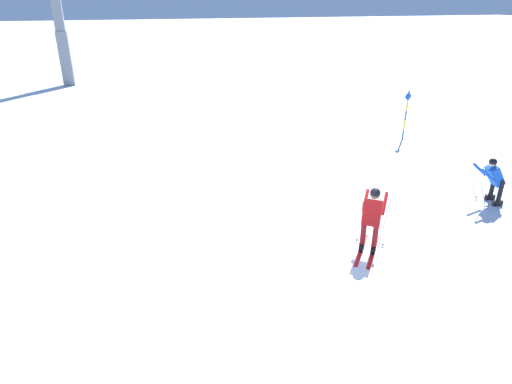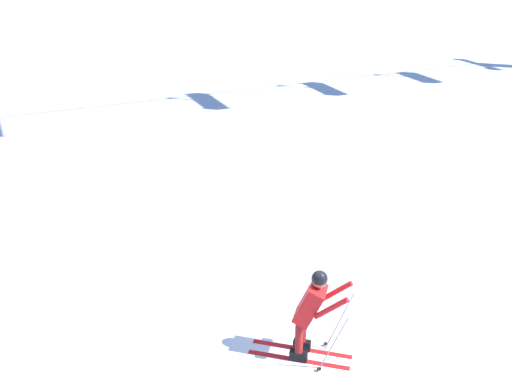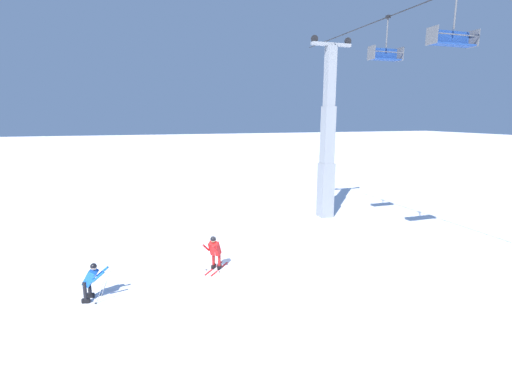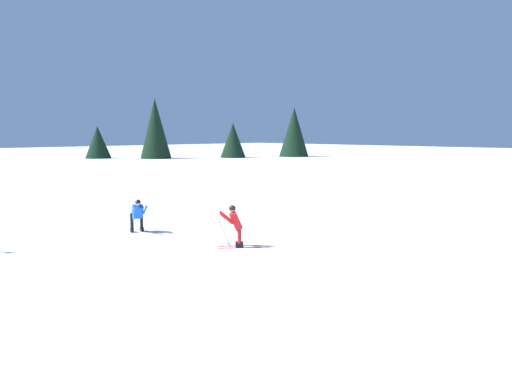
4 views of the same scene
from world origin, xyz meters
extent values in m
plane|color=white|center=(0.00, 0.00, 0.00)|extent=(260.00, 260.00, 0.00)
cube|color=red|center=(-0.52, -0.25, 0.01)|extent=(1.32, 1.10, 0.01)
cube|color=black|center=(-0.52, -0.25, 0.09)|extent=(0.29, 0.26, 0.16)
cylinder|color=maroon|center=(-0.52, -0.25, 0.52)|extent=(0.13, 0.13, 0.70)
cube|color=red|center=(-0.70, -0.47, 0.01)|extent=(1.32, 1.10, 0.01)
cube|color=black|center=(-0.70, -0.47, 0.09)|extent=(0.29, 0.26, 0.16)
cylinder|color=maroon|center=(-0.70, -0.47, 0.52)|extent=(0.13, 0.13, 0.70)
cube|color=red|center=(-0.51, -0.44, 0.99)|extent=(0.65, 0.64, 0.69)
sphere|color=#997051|center=(-0.41, -0.52, 1.42)|extent=(0.23, 0.23, 0.23)
sphere|color=black|center=(-0.41, -0.52, 1.46)|extent=(0.25, 0.25, 0.25)
cylinder|color=red|center=(-0.09, -0.49, 1.12)|extent=(0.45, 0.39, 0.45)
cylinder|color=gray|center=(-0.02, -0.48, 0.48)|extent=(0.44, 0.22, 1.21)
cylinder|color=black|center=(-0.12, -0.34, 0.05)|extent=(0.07, 0.07, 0.01)
cylinder|color=red|center=(-0.38, -0.84, 1.12)|extent=(0.45, 0.39, 0.45)
cylinder|color=gray|center=(-0.37, -0.91, 0.48)|extent=(0.30, 0.39, 1.21)
cylinder|color=black|center=(-0.53, -0.84, 0.05)|extent=(0.07, 0.07, 0.01)
cube|color=gray|center=(25.34, 8.42, 1.81)|extent=(0.74, 0.74, 3.63)
cube|color=gray|center=(25.34, 8.42, 5.44)|extent=(0.62, 0.62, 3.63)
cylinder|color=blue|center=(7.20, -6.64, 0.21)|extent=(0.07, 0.07, 0.43)
cylinder|color=yellow|center=(7.20, -6.64, 0.64)|extent=(0.07, 0.07, 0.43)
cylinder|color=blue|center=(7.20, -6.64, 1.06)|extent=(0.07, 0.07, 0.43)
cylinder|color=yellow|center=(7.20, -6.64, 1.49)|extent=(0.07, 0.07, 0.43)
cylinder|color=blue|center=(7.20, -6.64, 1.92)|extent=(0.07, 0.07, 0.43)
cylinder|color=blue|center=(7.21, -6.64, 1.88)|extent=(0.02, 0.28, 0.28)
cube|color=white|center=(0.52, -5.39, 0.01)|extent=(0.52, 1.70, 0.01)
cube|color=black|center=(0.52, -5.39, 0.09)|extent=(0.18, 0.30, 0.16)
cylinder|color=black|center=(0.52, -5.39, 0.49)|extent=(0.13, 0.13, 0.64)
cube|color=white|center=(0.93, -5.49, 0.01)|extent=(0.52, 1.70, 0.01)
cube|color=black|center=(0.93, -5.49, 0.09)|extent=(0.18, 0.30, 0.16)
cylinder|color=black|center=(0.93, -5.49, 0.49)|extent=(0.13, 0.13, 0.64)
cube|color=blue|center=(0.76, -5.30, 0.90)|extent=(0.54, 0.61, 0.64)
sphere|color=beige|center=(0.80, -5.15, 1.29)|extent=(0.21, 0.21, 0.21)
sphere|color=black|center=(0.80, -5.15, 1.32)|extent=(0.23, 0.23, 0.23)
cylinder|color=blue|center=(0.63, -4.89, 1.01)|extent=(0.20, 0.49, 0.42)
cylinder|color=gray|center=(0.59, -4.85, 0.43)|extent=(0.02, 0.48, 1.10)
cylinder|color=black|center=(0.51, -5.01, 0.05)|extent=(0.07, 0.07, 0.01)
cylinder|color=blue|center=(1.07, -5.01, 1.01)|extent=(0.20, 0.49, 0.42)
cylinder|color=gray|center=(1.13, -4.98, 0.43)|extent=(0.25, 0.43, 1.10)
cylinder|color=black|center=(1.13, -5.17, 0.05)|extent=(0.07, 0.07, 0.01)
camera|label=1|loc=(-8.60, 4.94, 5.69)|focal=30.61mm
camera|label=2|loc=(-4.58, -7.48, 6.42)|focal=44.00mm
camera|label=3|loc=(14.42, -3.47, 6.60)|focal=25.77mm
camera|label=4|loc=(10.74, 12.14, 4.22)|focal=32.61mm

